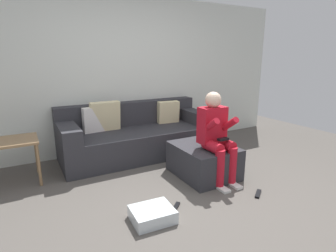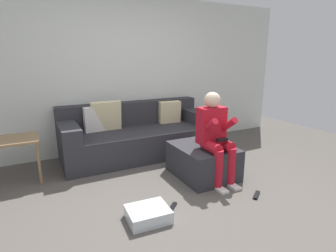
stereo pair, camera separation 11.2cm
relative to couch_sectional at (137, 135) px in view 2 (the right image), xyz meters
The scene contains 9 objects.
ground_plane 1.77m from the couch_sectional, 90.74° to the right, with size 8.20×8.20×0.00m, color #544F49.
wall_back 1.04m from the couch_sectional, 92.85° to the left, with size 6.30×0.10×2.51m, color silver.
couch_sectional is the anchor object (origin of this frame).
ottoman 1.26m from the couch_sectional, 67.63° to the right, with size 0.69×0.83×0.41m, color #2D2D33.
person_seated 1.49m from the couch_sectional, 69.09° to the right, with size 0.35×0.56×1.13m.
storage_bin 1.90m from the couch_sectional, 107.89° to the right, with size 0.40×0.34×0.12m, color silver.
side_table 1.75m from the couch_sectional, behind, with size 0.59×0.52×0.56m.
remote_near_ottoman 2.07m from the couch_sectional, 69.71° to the right, with size 0.20×0.05×0.02m, color black.
remote_by_storage_bin 1.75m from the couch_sectional, 98.55° to the right, with size 0.15×0.04×0.02m, color black.
Camera 2 is at (-1.45, -2.21, 1.54)m, focal length 28.94 mm.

